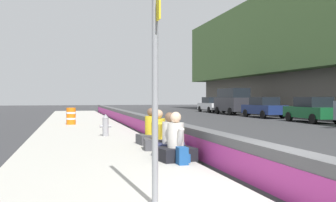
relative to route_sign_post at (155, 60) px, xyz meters
name	(u,v)px	position (x,y,z in m)	size (l,w,h in m)	color
ground_plane	(287,202)	(0.13, -2.20, -2.21)	(160.00, 160.00, 0.00)	#353538
jersey_barrier	(287,176)	(0.13, -2.19, -1.79)	(76.00, 0.45, 0.85)	#545456
route_sign_post	(155,60)	(0.00, 0.00, 0.00)	(0.44, 0.09, 3.60)	gray
fire_hydrant	(106,125)	(10.08, -0.23, -1.62)	(0.26, 0.46, 0.88)	gray
seated_person_foreground	(176,145)	(3.68, -1.33, -1.70)	(0.87, 0.97, 1.19)	black
seated_person_middle	(170,142)	(4.61, -1.42, -1.71)	(0.89, 0.97, 1.14)	#23284C
seated_person_rear	(159,137)	(5.74, -1.38, -1.70)	(0.80, 0.92, 1.18)	#424247
seated_person_far	(151,133)	(7.09, -1.44, -1.70)	(0.83, 0.94, 1.19)	#424247
backpack	(183,156)	(3.12, -1.34, -1.88)	(0.32, 0.28, 0.40)	navy
construction_barrel	(71,116)	(17.24, 1.05, -1.59)	(0.54, 0.54, 0.95)	orange
parked_car_fourth	(312,110)	(17.10, -14.54, -1.35)	(4.56, 2.07, 1.71)	#145128
parked_car_midline	(264,107)	(23.50, -14.42, -1.35)	(4.55, 2.05, 1.71)	navy
parked_car_far	(233,101)	(29.61, -14.37, -0.86)	(5.12, 2.15, 2.56)	#28282D
parked_car_farther	(212,105)	(35.65, -14.50, -1.35)	(4.54, 2.03, 1.71)	silver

